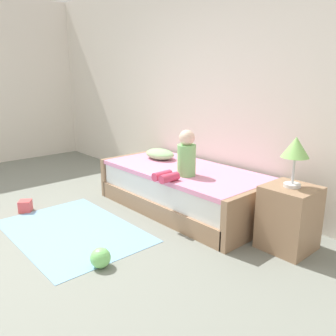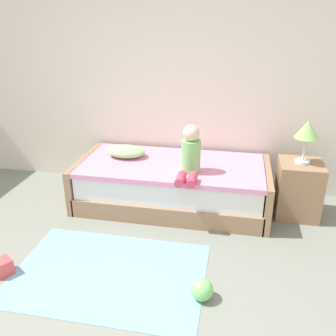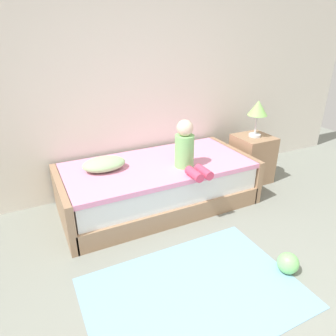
% 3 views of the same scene
% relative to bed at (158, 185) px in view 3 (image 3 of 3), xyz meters
% --- Properties ---
extents(wall_rear, '(7.20, 0.10, 2.90)m').
position_rel_bed_xyz_m(wall_rear, '(-0.32, 0.60, 1.20)').
color(wall_rear, silver).
rests_on(wall_rear, ground).
extents(bed, '(2.11, 1.00, 0.50)m').
position_rel_bed_xyz_m(bed, '(0.00, 0.00, 0.00)').
color(bed, '#997556').
rests_on(bed, ground).
extents(nightstand, '(0.44, 0.44, 0.60)m').
position_rel_bed_xyz_m(nightstand, '(1.35, 0.03, 0.05)').
color(nightstand, '#997556').
rests_on(nightstand, ground).
extents(table_lamp, '(0.24, 0.24, 0.45)m').
position_rel_bed_xyz_m(table_lamp, '(1.35, 0.03, 0.69)').
color(table_lamp, silver).
rests_on(table_lamp, nightstand).
extents(child_figure, '(0.20, 0.51, 0.50)m').
position_rel_bed_xyz_m(child_figure, '(0.22, -0.23, 0.46)').
color(child_figure, '#7FC672').
rests_on(child_figure, bed).
extents(pillow, '(0.44, 0.30, 0.13)m').
position_rel_bed_xyz_m(pillow, '(-0.56, 0.10, 0.32)').
color(pillow, '#99CC8C').
rests_on(pillow, bed).
extents(toy_ball, '(0.17, 0.17, 0.17)m').
position_rel_bed_xyz_m(toy_ball, '(0.50, -1.44, -0.16)').
color(toy_ball, '#7FD872').
rests_on(toy_ball, ground).
extents(area_rug, '(1.60, 1.10, 0.01)m').
position_rel_bed_xyz_m(area_rug, '(-0.30, -1.30, -0.24)').
color(area_rug, '#7AA8CC').
rests_on(area_rug, ground).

